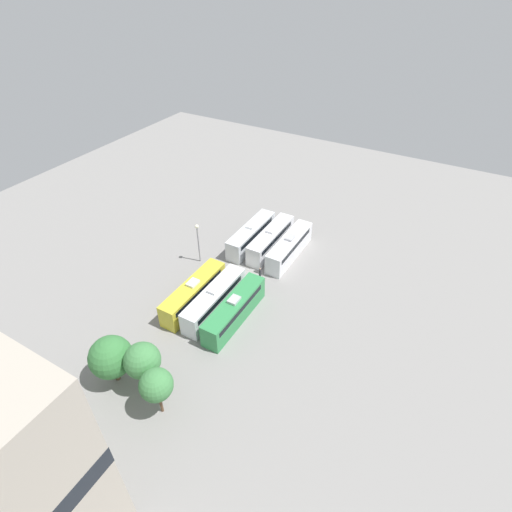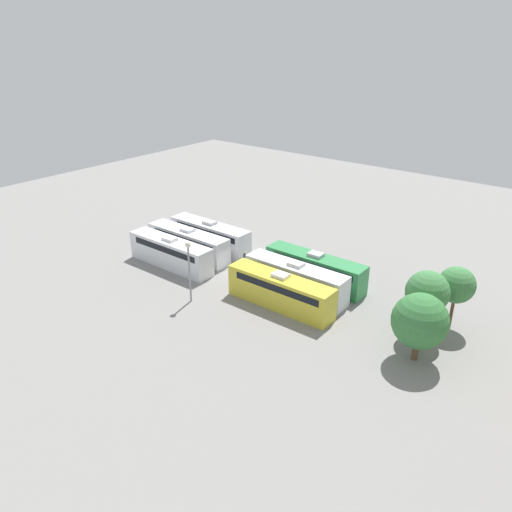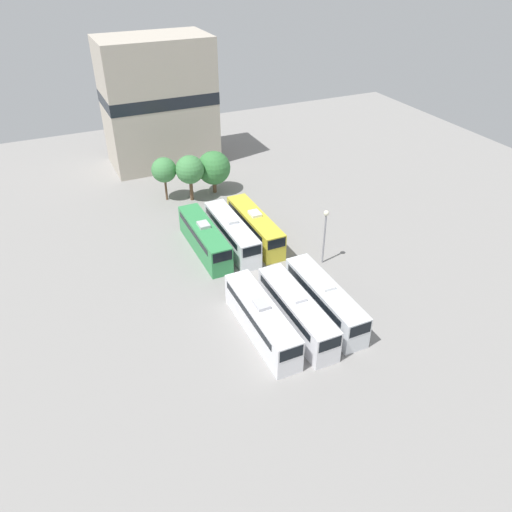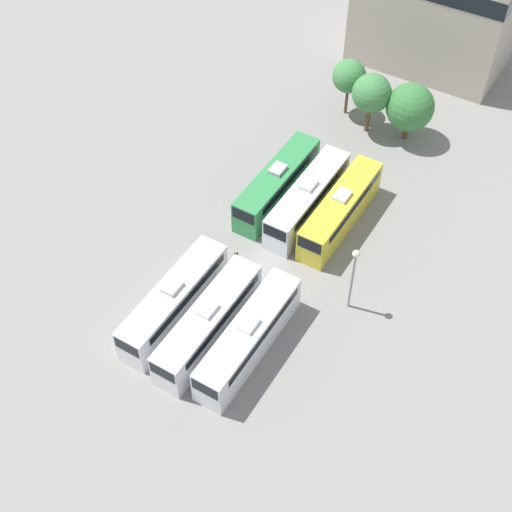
{
  "view_description": "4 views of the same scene",
  "coord_description": "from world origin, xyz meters",
  "px_view_note": "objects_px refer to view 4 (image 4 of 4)",
  "views": [
    {
      "loc": [
        -23.63,
        38.41,
        38.15
      ],
      "look_at": [
        -0.81,
        -1.76,
        2.98
      ],
      "focal_mm": 28.0,
      "sensor_mm": 36.0,
      "label": 1
    },
    {
      "loc": [
        39.38,
        33.58,
        25.45
      ],
      "look_at": [
        -0.75,
        1.83,
        2.47
      ],
      "focal_mm": 35.0,
      "sensor_mm": 36.0,
      "label": 2
    },
    {
      "loc": [
        -18.5,
        -39.44,
        31.82
      ],
      "look_at": [
        0.21,
        1.24,
        2.38
      ],
      "focal_mm": 35.0,
      "sensor_mm": 36.0,
      "label": 3
    },
    {
      "loc": [
        19.91,
        -33.71,
        46.02
      ],
      "look_at": [
        -0.3,
        -0.47,
        1.84
      ],
      "focal_mm": 50.0,
      "sensor_mm": 36.0,
      "label": 4
    }
  ],
  "objects_px": {
    "light_pole": "(354,269)",
    "bus_4": "(308,198)",
    "bus_3": "(277,183)",
    "bus_2": "(249,337)",
    "bus_0": "(174,300)",
    "bus_1": "(209,322)",
    "tree_2": "(410,107)",
    "bus_5": "(341,209)",
    "worker_person": "(236,259)",
    "tree_1": "(372,93)",
    "tree_0": "(349,76)"
  },
  "relations": [
    {
      "from": "bus_1",
      "to": "tree_1",
      "type": "bearing_deg",
      "value": 90.97
    },
    {
      "from": "worker_person",
      "to": "tree_1",
      "type": "xyz_separation_m",
      "value": [
        1.59,
        22.25,
        3.66
      ]
    },
    {
      "from": "bus_3",
      "to": "tree_0",
      "type": "xyz_separation_m",
      "value": [
        -0.33,
        14.76,
        2.61
      ]
    },
    {
      "from": "bus_5",
      "to": "tree_0",
      "type": "relative_size",
      "value": 1.89
    },
    {
      "from": "tree_1",
      "to": "worker_person",
      "type": "bearing_deg",
      "value": -94.09
    },
    {
      "from": "bus_3",
      "to": "tree_2",
      "type": "distance_m",
      "value": 15.75
    },
    {
      "from": "bus_3",
      "to": "tree_0",
      "type": "distance_m",
      "value": 15.0
    },
    {
      "from": "tree_0",
      "to": "tree_1",
      "type": "distance_m",
      "value": 3.52
    },
    {
      "from": "light_pole",
      "to": "bus_1",
      "type": "bearing_deg",
      "value": -133.76
    },
    {
      "from": "bus_1",
      "to": "light_pole",
      "type": "relative_size",
      "value": 1.76
    },
    {
      "from": "bus_0",
      "to": "bus_4",
      "type": "bearing_deg",
      "value": 77.45
    },
    {
      "from": "worker_person",
      "to": "tree_1",
      "type": "height_order",
      "value": "tree_1"
    },
    {
      "from": "bus_4",
      "to": "tree_0",
      "type": "bearing_deg",
      "value": 103.56
    },
    {
      "from": "worker_person",
      "to": "tree_2",
      "type": "xyz_separation_m",
      "value": [
        5.36,
        23.18,
        2.89
      ]
    },
    {
      "from": "light_pole",
      "to": "bus_4",
      "type": "bearing_deg",
      "value": 136.3
    },
    {
      "from": "tree_2",
      "to": "bus_5",
      "type": "bearing_deg",
      "value": -90.66
    },
    {
      "from": "bus_0",
      "to": "bus_5",
      "type": "distance_m",
      "value": 17.13
    },
    {
      "from": "bus_1",
      "to": "bus_5",
      "type": "xyz_separation_m",
      "value": [
        3.11,
        16.2,
        0.0
      ]
    },
    {
      "from": "light_pole",
      "to": "worker_person",
      "type": "bearing_deg",
      "value": -173.94
    },
    {
      "from": "bus_1",
      "to": "tree_1",
      "type": "height_order",
      "value": "tree_1"
    },
    {
      "from": "bus_4",
      "to": "tree_0",
      "type": "relative_size",
      "value": 1.89
    },
    {
      "from": "bus_2",
      "to": "worker_person",
      "type": "relative_size",
      "value": 6.42
    },
    {
      "from": "bus_0",
      "to": "light_pole",
      "type": "xyz_separation_m",
      "value": [
        11.43,
        7.91,
        2.78
      ]
    },
    {
      "from": "bus_3",
      "to": "bus_2",
      "type": "bearing_deg",
      "value": -67.05
    },
    {
      "from": "bus_1",
      "to": "tree_2",
      "type": "bearing_deg",
      "value": 83.86
    },
    {
      "from": "bus_3",
      "to": "worker_person",
      "type": "distance_m",
      "value": 9.15
    },
    {
      "from": "bus_3",
      "to": "bus_4",
      "type": "distance_m",
      "value": 3.32
    },
    {
      "from": "bus_1",
      "to": "bus_4",
      "type": "xyz_separation_m",
      "value": [
        -0.03,
        15.92,
        0.0
      ]
    },
    {
      "from": "bus_5",
      "to": "worker_person",
      "type": "distance_m",
      "value": 10.41
    },
    {
      "from": "bus_0",
      "to": "tree_2",
      "type": "height_order",
      "value": "tree_2"
    },
    {
      "from": "bus_4",
      "to": "tree_1",
      "type": "bearing_deg",
      "value": 91.97
    },
    {
      "from": "bus_1",
      "to": "bus_3",
      "type": "bearing_deg",
      "value": 101.61
    },
    {
      "from": "bus_3",
      "to": "bus_5",
      "type": "height_order",
      "value": "same"
    },
    {
      "from": "bus_2",
      "to": "bus_4",
      "type": "relative_size",
      "value": 1.0
    },
    {
      "from": "tree_2",
      "to": "bus_0",
      "type": "bearing_deg",
      "value": -102.69
    },
    {
      "from": "bus_4",
      "to": "worker_person",
      "type": "bearing_deg",
      "value": -103.33
    },
    {
      "from": "bus_5",
      "to": "worker_person",
      "type": "xyz_separation_m",
      "value": [
        -5.2,
        -8.97,
        -0.99
      ]
    },
    {
      "from": "tree_0",
      "to": "tree_2",
      "type": "height_order",
      "value": "tree_0"
    },
    {
      "from": "worker_person",
      "to": "bus_3",
      "type": "bearing_deg",
      "value": 97.89
    },
    {
      "from": "light_pole",
      "to": "tree_1",
      "type": "bearing_deg",
      "value": 111.73
    },
    {
      "from": "bus_1",
      "to": "tree_2",
      "type": "height_order",
      "value": "tree_2"
    },
    {
      "from": "tree_1",
      "to": "tree_2",
      "type": "bearing_deg",
      "value": 13.81
    },
    {
      "from": "tree_1",
      "to": "bus_2",
      "type": "bearing_deg",
      "value": -82.45
    },
    {
      "from": "bus_3",
      "to": "light_pole",
      "type": "height_order",
      "value": "light_pole"
    },
    {
      "from": "bus_3",
      "to": "tree_1",
      "type": "bearing_deg",
      "value": 77.9
    },
    {
      "from": "bus_1",
      "to": "light_pole",
      "type": "distance_m",
      "value": 11.82
    },
    {
      "from": "bus_1",
      "to": "tree_0",
      "type": "height_order",
      "value": "tree_0"
    },
    {
      "from": "bus_3",
      "to": "tree_0",
      "type": "bearing_deg",
      "value": 91.28
    },
    {
      "from": "bus_3",
      "to": "bus_4",
      "type": "xyz_separation_m",
      "value": [
        3.31,
        -0.32,
        0.0
      ]
    },
    {
      "from": "bus_3",
      "to": "bus_5",
      "type": "distance_m",
      "value": 6.45
    }
  ]
}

